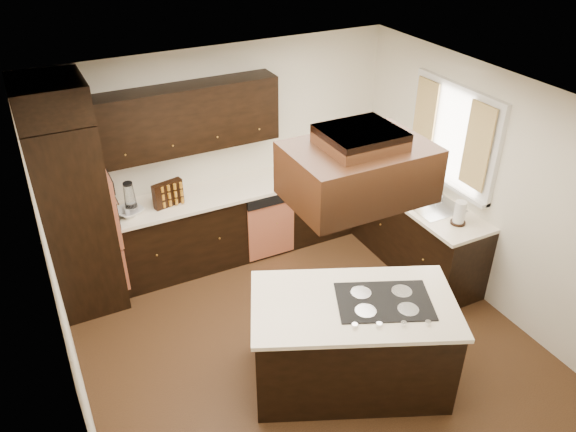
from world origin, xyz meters
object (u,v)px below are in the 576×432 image
object	(u,v)px
oven_column	(76,216)
spice_rack	(168,194)
island	(351,344)
range_hood	(358,172)

from	to	relation	value
oven_column	spice_rack	distance (m)	0.98
island	spice_rack	xyz separation A→B (m)	(-0.93, 2.33, 0.62)
oven_column	spice_rack	world-z (taller)	oven_column
island	spice_rack	world-z (taller)	spice_rack
oven_column	spice_rack	xyz separation A→B (m)	(0.98, 0.03, 0.00)
oven_column	spice_rack	size ratio (longest dim) A/B	6.21
range_hood	spice_rack	size ratio (longest dim) A/B	3.07
oven_column	range_hood	xyz separation A→B (m)	(1.88, -2.25, 1.10)
island	range_hood	size ratio (longest dim) A/B	1.62
oven_column	range_hood	distance (m)	3.13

